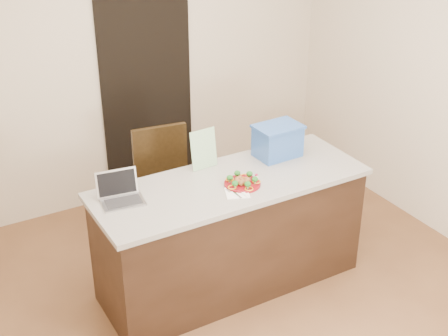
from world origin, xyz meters
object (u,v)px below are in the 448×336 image
laptop (120,193)px  blue_box (278,141)px  napkin (237,193)px  yogurt_bottle (256,179)px  plate (242,184)px  chair (167,181)px  island (230,233)px

laptop → blue_box: bearing=9.6°
napkin → blue_box: blue_box is taller
napkin → yogurt_bottle: yogurt_bottle is taller
blue_box → plate: bearing=-152.6°
chair → yogurt_bottle: bearing=-63.2°
island → yogurt_bottle: 0.52m
island → plate: size_ratio=7.77×
island → chair: bearing=101.6°
napkin → island: bearing=73.7°
island → napkin: size_ratio=12.71×
napkin → yogurt_bottle: (0.20, 0.07, 0.02)m
island → napkin: (-0.05, -0.18, 0.46)m
laptop → chair: 0.98m
island → blue_box: blue_box is taller
napkin → laptop: (-0.75, 0.32, 0.05)m
yogurt_bottle → blue_box: blue_box is taller
napkin → chair: chair is taller
laptop → blue_box: 1.33m
napkin → laptop: 0.82m
laptop → chair: bearing=53.0°
island → laptop: size_ratio=6.58×
plate → laptop: bearing=164.2°
plate → blue_box: size_ratio=0.72×
plate → laptop: 0.88m
napkin → blue_box: size_ratio=0.44×
island → yogurt_bottle: bearing=-36.3°
laptop → blue_box: (1.33, 0.04, 0.08)m
plate → laptop: laptop is taller
laptop → island: bearing=-2.2°
laptop → chair: laptop is taller
island → chair: (-0.16, 0.78, 0.13)m
blue_box → chair: (-0.69, 0.60, -0.45)m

